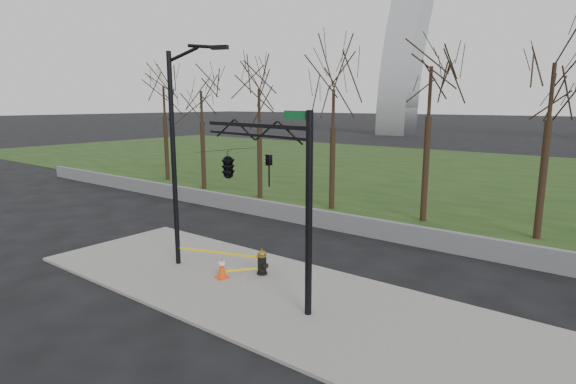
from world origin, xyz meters
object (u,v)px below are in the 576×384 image
Objects in this scene: fire_hydrant at (262,263)px; traffic_cone at (222,267)px; street_light at (178,144)px; traffic_signal_mast at (241,166)px.

fire_hydrant is 1.45m from traffic_cone.
traffic_signal_mast is (3.10, 0.04, -0.55)m from street_light.
traffic_signal_mast reaches higher than traffic_cone.
fire_hydrant is at bearing -1.73° from street_light.
fire_hydrant is 1.23× the size of traffic_cone.
street_light is 3.15m from traffic_signal_mast.
traffic_cone is at bearing -158.80° from traffic_signal_mast.
fire_hydrant is 5.30m from street_light.
traffic_cone is 0.09× the size of street_light.
traffic_cone is at bearing -22.96° from street_light.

